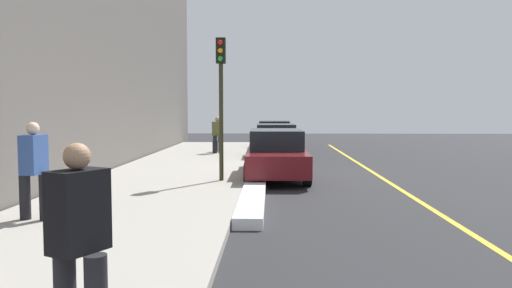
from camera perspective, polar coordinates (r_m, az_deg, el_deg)
ground_plane at (r=16.73m, az=2.65°, el=-3.48°), size 56.00×56.00×0.00m
sidewalk at (r=16.99m, az=-8.56°, el=-3.15°), size 28.00×4.60×0.15m
lane_stripe_centre at (r=17.09m, az=13.46°, el=-3.41°), size 28.00×0.14×0.01m
snow_bank_curb at (r=11.61m, az=-0.40°, el=-6.23°), size 5.06×0.56×0.22m
parked_car_navy at (r=27.44m, az=2.11°, el=1.03°), size 4.84×1.98×1.51m
parked_car_green at (r=21.64m, az=2.24°, el=0.23°), size 4.36×1.97×1.51m
parked_car_maroon at (r=15.82m, az=2.29°, el=-1.14°), size 4.78×1.95×1.51m
pedestrian_blue_coat at (r=10.04m, az=-23.63°, el=-2.47°), size 0.51×0.58×1.78m
pedestrian_black_coat at (r=4.60m, az=-19.24°, el=-10.00°), size 0.55×0.53×1.74m
pedestrian_olive_coat at (r=23.22m, az=-4.33°, el=1.15°), size 0.49×0.52×1.65m
traffic_light_pole at (r=14.28m, az=-3.95°, el=6.75°), size 0.35×0.26×3.98m
rolling_suitcase at (r=23.81m, az=-4.59°, el=-0.26°), size 0.34×0.22×0.88m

